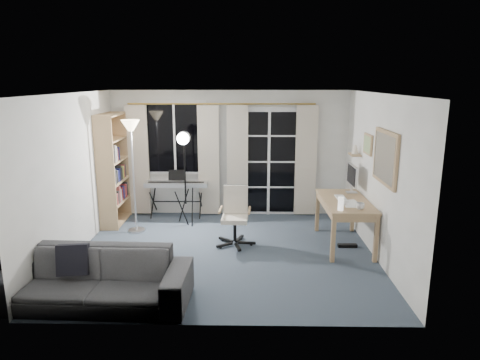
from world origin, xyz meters
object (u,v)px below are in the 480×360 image
torchiere_lamp (132,143)px  office_chair (235,210)px  studio_light (184,149)px  desk (345,206)px  mug (360,205)px  bookshelf (111,172)px  sofa (96,270)px  keyboard_piano (176,185)px  monitor (352,176)px

torchiere_lamp → office_chair: 2.08m
torchiere_lamp → studio_light: torchiere_lamp is taller
torchiere_lamp → office_chair: torchiere_lamp is taller
torchiere_lamp → desk: (3.48, -0.57, -0.91)m
torchiere_lamp → mug: 3.81m
bookshelf → mug: bearing=-21.0°
bookshelf → desk: bearing=-14.9°
bookshelf → desk: size_ratio=1.43×
torchiere_lamp → sofa: torchiere_lamp is taller
mug → keyboard_piano: bearing=148.2°
desk → mug: size_ratio=11.45×
office_chair → bookshelf: bearing=159.9°
keyboard_piano → mug: size_ratio=9.65×
keyboard_piano → office_chair: office_chair is taller
office_chair → desk: 1.74m
office_chair → sofa: 2.53m
desk → mug: (0.10, -0.50, 0.15)m
bookshelf → sofa: 3.06m
keyboard_piano → monitor: bearing=-17.0°
studio_light → monitor: studio_light is taller
torchiere_lamp → keyboard_piano: size_ratio=1.64×
bookshelf → sofa: bearing=-77.1°
studio_light → monitor: 2.91m
bookshelf → mug: (4.11, -1.54, -0.14)m
torchiere_lamp → keyboard_piano: bearing=52.5°
bookshelf → office_chair: (2.27, -0.97, -0.40)m
torchiere_lamp → sofa: 2.73m
bookshelf → keyboard_piano: bearing=15.1°
monitor → mug: bearing=-96.5°
torchiere_lamp → studio_light: (0.82, 0.33, -0.16)m
keyboard_piano → sofa: 3.28m
studio_light → monitor: (2.85, -0.46, -0.37)m
torchiere_lamp → studio_light: bearing=22.1°
desk → mug: mug is taller
keyboard_piano → sofa: bearing=-98.2°
keyboard_piano → studio_light: (0.23, -0.44, 0.75)m
studio_light → office_chair: size_ratio=1.87×
desk → studio_light: bearing=160.4°
bookshelf → mug: bookshelf is taller
torchiere_lamp → studio_light: size_ratio=1.11×
office_chair → monitor: (1.93, 0.38, 0.48)m
torchiere_lamp → monitor: torchiere_lamp is taller
keyboard_piano → sofa: size_ratio=0.54×
desk → torchiere_lamp: bearing=169.9°
bookshelf → keyboard_piano: 1.20m
torchiere_lamp → keyboard_piano: torchiere_lamp is taller
monitor → desk: bearing=-114.3°
office_chair → mug: bearing=-14.4°
desk → bookshelf: bearing=164.8°
monitor → mug: 0.98m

